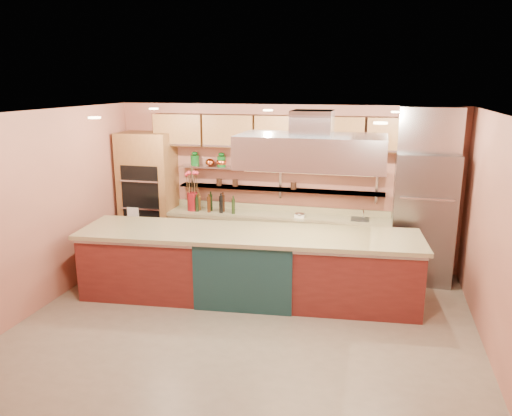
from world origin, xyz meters
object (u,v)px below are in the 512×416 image
(green_canister, at_px, (253,162))
(island, at_px, (248,265))
(refrigerator, at_px, (423,218))
(copper_kettle, at_px, (210,162))
(flower_vase, at_px, (192,201))
(kitchen_scale, at_px, (300,215))

(green_canister, bearing_deg, island, -78.59)
(refrigerator, distance_m, copper_kettle, 3.74)
(flower_vase, distance_m, copper_kettle, 0.77)
(copper_kettle, xyz_separation_m, green_canister, (0.80, 0.00, 0.03))
(green_canister, bearing_deg, refrigerator, -4.59)
(flower_vase, bearing_deg, copper_kettle, 39.13)
(flower_vase, bearing_deg, island, -44.49)
(refrigerator, height_order, green_canister, refrigerator)
(flower_vase, height_order, kitchen_scale, flower_vase)
(flower_vase, distance_m, green_canister, 1.31)
(island, xyz_separation_m, green_canister, (-0.32, 1.59, 1.30))
(refrigerator, distance_m, green_canister, 2.97)
(refrigerator, bearing_deg, flower_vase, 179.85)
(flower_vase, height_order, green_canister, green_canister)
(refrigerator, bearing_deg, green_canister, 175.41)
(refrigerator, distance_m, kitchen_scale, 2.00)
(kitchen_scale, relative_size, green_canister, 0.86)
(flower_vase, relative_size, green_canister, 1.72)
(kitchen_scale, bearing_deg, green_canister, 168.50)
(refrigerator, distance_m, island, 2.93)
(island, bearing_deg, green_canister, 96.23)
(refrigerator, relative_size, copper_kettle, 12.90)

